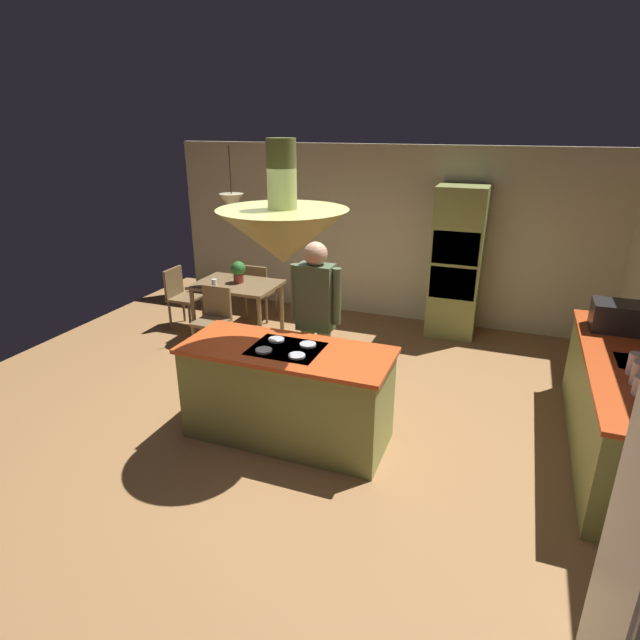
{
  "coord_description": "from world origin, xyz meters",
  "views": [
    {
      "loc": [
        1.81,
        -4.1,
        2.84
      ],
      "look_at": [
        0.1,
        0.4,
        1.0
      ],
      "focal_mm": 29.15,
      "sensor_mm": 36.0,
      "label": 1
    }
  ],
  "objects": [
    {
      "name": "kitchen_island",
      "position": [
        0.0,
        -0.2,
        0.47
      ],
      "size": [
        1.94,
        0.81,
        0.95
      ],
      "color": "#8C934C",
      "rests_on": "ground"
    },
    {
      "name": "potted_plant_on_table",
      "position": [
        -1.69,
        1.95,
        0.93
      ],
      "size": [
        0.2,
        0.2,
        0.3
      ],
      "color": "#99382D",
      "rests_on": "dining_table"
    },
    {
      "name": "microwave_on_counter",
      "position": [
        2.84,
        1.36,
        1.07
      ],
      "size": [
        0.46,
        0.36,
        0.28
      ],
      "primitive_type": "cube",
      "color": "#232326",
      "rests_on": "counter_run_right"
    },
    {
      "name": "person_at_island",
      "position": [
        0.03,
        0.47,
        1.02
      ],
      "size": [
        0.53,
        0.24,
        1.77
      ],
      "color": "tan",
      "rests_on": "ground"
    },
    {
      "name": "oven_tower",
      "position": [
        1.1,
        3.04,
        1.03
      ],
      "size": [
        0.66,
        0.62,
        2.07
      ],
      "color": "#8C934C",
      "rests_on": "ground"
    },
    {
      "name": "canister_sugar",
      "position": [
        2.84,
        0.15,
        1.02
      ],
      "size": [
        0.11,
        0.11,
        0.19
      ],
      "primitive_type": "cylinder",
      "color": "silver",
      "rests_on": "counter_run_right"
    },
    {
      "name": "chair_by_back_wall",
      "position": [
        -1.7,
        2.53,
        0.5
      ],
      "size": [
        0.4,
        0.4,
        0.87
      ],
      "rotation": [
        0.0,
        0.0,
        3.14
      ],
      "color": "brown",
      "rests_on": "ground"
    },
    {
      "name": "dining_table",
      "position": [
        -1.7,
        1.9,
        0.66
      ],
      "size": [
        1.14,
        0.81,
        0.76
      ],
      "color": "brown",
      "rests_on": "ground"
    },
    {
      "name": "cup_on_table",
      "position": [
        -1.93,
        1.7,
        0.81
      ],
      "size": [
        0.07,
        0.07,
        0.09
      ],
      "primitive_type": "cylinder",
      "color": "white",
      "rests_on": "dining_table"
    },
    {
      "name": "canister_tea",
      "position": [
        2.84,
        0.33,
        1.02
      ],
      "size": [
        0.11,
        0.11,
        0.19
      ],
      "primitive_type": "cylinder",
      "color": "silver",
      "rests_on": "counter_run_right"
    },
    {
      "name": "wall_back",
      "position": [
        0.0,
        3.45,
        1.27
      ],
      "size": [
        6.8,
        0.1,
        2.55
      ],
      "primitive_type": "cube",
      "color": "beige",
      "rests_on": "ground"
    },
    {
      "name": "chair_at_corner",
      "position": [
        -2.65,
        1.9,
        0.5
      ],
      "size": [
        0.4,
        0.4,
        0.87
      ],
      "rotation": [
        0.0,
        0.0,
        1.57
      ],
      "color": "brown",
      "rests_on": "ground"
    },
    {
      "name": "counter_run_right",
      "position": [
        2.84,
        0.6,
        0.47
      ],
      "size": [
        0.73,
        2.57,
        0.93
      ],
      "color": "#8C934C",
      "rests_on": "ground"
    },
    {
      "name": "ground",
      "position": [
        0.0,
        0.0,
        0.0
      ],
      "size": [
        8.16,
        8.16,
        0.0
      ],
      "primitive_type": "plane",
      "color": "#9E7042"
    },
    {
      "name": "pendant_light_over_table",
      "position": [
        -1.7,
        1.9,
        1.86
      ],
      "size": [
        0.32,
        0.32,
        0.82
      ],
      "color": "beige"
    },
    {
      "name": "range_hood",
      "position": [
        0.0,
        -0.2,
        1.98
      ],
      "size": [
        1.1,
        1.1,
        1.0
      ],
      "color": "#8C934C"
    },
    {
      "name": "chair_facing_island",
      "position": [
        -1.7,
        1.27,
        0.5
      ],
      "size": [
        0.4,
        0.4,
        0.87
      ],
      "color": "brown",
      "rests_on": "ground"
    }
  ]
}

